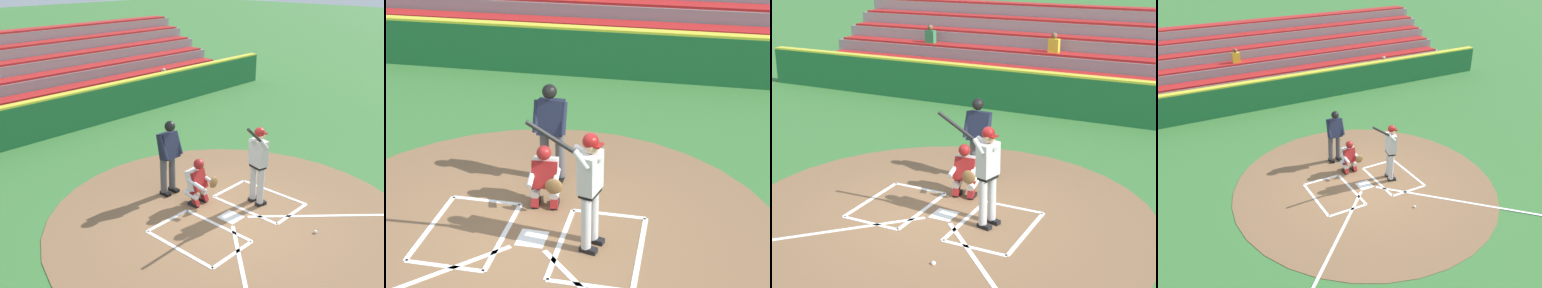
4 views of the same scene
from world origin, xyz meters
TOP-DOWN VIEW (x-y plane):
  - ground_plane at (0.00, 0.00)m, footprint 120.00×120.00m
  - dirt_circle at (0.00, 0.00)m, footprint 8.00×8.00m
  - home_plate_and_chalk at (0.00, 0.88)m, footprint 7.93×4.91m
  - batter at (-0.89, 0.02)m, footprint 1.05×0.54m
  - catcher at (0.02, -0.95)m, footprint 0.62×0.61m
  - plate_umpire at (0.13, -1.81)m, footprint 0.58×0.40m
  - backstop_wall at (0.00, -7.50)m, footprint 22.00×0.36m
  - bleacher_stand at (0.00, -11.33)m, footprint 20.00×5.10m

SIDE VIEW (x-z plane):
  - ground_plane at x=0.00m, z-range 0.00..0.00m
  - dirt_circle at x=0.00m, z-range 0.00..0.01m
  - home_plate_and_chalk at x=0.00m, z-range 0.01..0.02m
  - catcher at x=0.02m, z-range 0.02..1.15m
  - backstop_wall at x=0.00m, z-range 0.00..1.31m
  - bleacher_stand at x=0.00m, z-range -0.39..2.39m
  - plate_umpire at x=0.13m, z-range 0.14..2.01m
  - batter at x=-0.89m, z-range 0.04..2.16m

